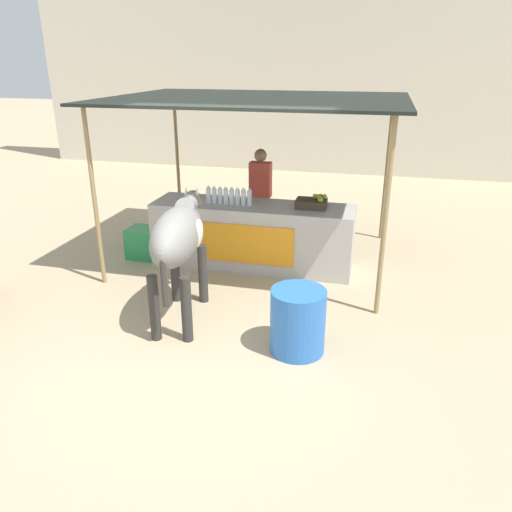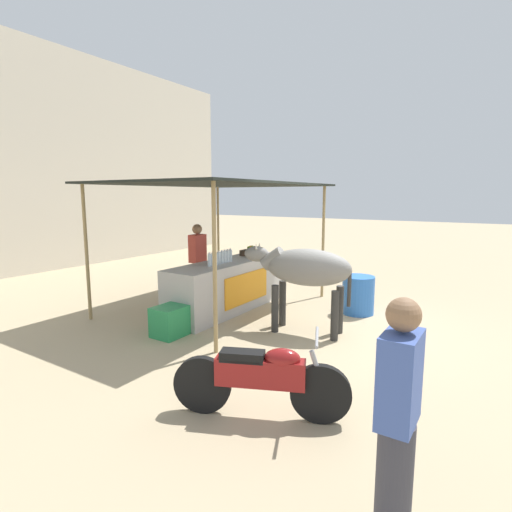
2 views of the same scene
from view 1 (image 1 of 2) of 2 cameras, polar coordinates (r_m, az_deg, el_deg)
name	(u,v)px [view 1 (image 1 of 2)]	position (r m, az deg, el deg)	size (l,w,h in m)	color
ground_plane	(205,336)	(5.83, -5.83, -9.12)	(60.00, 60.00, 0.00)	tan
building_wall_far	(321,45)	(14.09, 7.40, 22.76)	(16.00, 0.50, 6.52)	beige
stall_counter	(253,235)	(7.54, -0.39, 2.38)	(3.00, 0.82, 0.96)	#B2ADA8
stall_awning	(258,104)	(7.43, 0.19, 16.97)	(4.20, 3.20, 2.45)	black
water_bottle_row	(229,196)	(7.41, -3.13, 6.83)	(0.70, 0.07, 0.25)	silver
fruit_crate	(312,203)	(7.27, 6.45, 6.07)	(0.44, 0.32, 0.18)	#3F3326
vendor_behind_counter	(260,199)	(8.14, 0.51, 6.59)	(0.34, 0.22, 1.65)	#383842
cooler_box	(148,243)	(8.10, -12.29, 1.48)	(0.60, 0.44, 0.48)	#268C4C
water_barrel	(298,321)	(5.40, 4.79, -7.41)	(0.59, 0.59, 0.72)	blue
cow	(179,237)	(5.87, -8.79, 2.13)	(0.74, 1.85, 1.44)	gray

